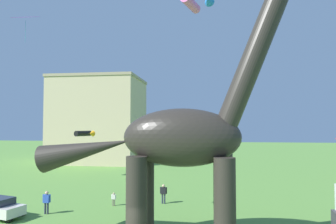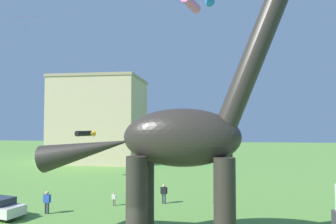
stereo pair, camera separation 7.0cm
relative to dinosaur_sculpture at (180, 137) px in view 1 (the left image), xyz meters
The scene contains 8 objects.
dinosaur_sculpture is the anchor object (origin of this frame).
person_watching_child 11.64m from the dinosaur_sculpture, 130.28° to the left, with size 0.43×0.19×1.14m.
person_near_flyer 13.09m from the dinosaur_sculpture, 157.41° to the left, with size 0.67×0.30×1.79m.
person_vendor_side 10.79m from the dinosaur_sculpture, 104.74° to the left, with size 0.64×0.28×1.71m.
kite_mid_center 26.46m from the dinosaur_sculpture, 124.98° to the left, with size 2.69×2.77×0.79m.
kite_near_low 12.68m from the dinosaur_sculpture, 85.09° to the left, with size 2.75×2.90×0.82m.
kite_far_right 13.83m from the dinosaur_sculpture, behind, with size 1.64×1.22×2.02m.
background_building_block 44.04m from the dinosaur_sculpture, 116.56° to the left, with size 16.23×13.46×16.29m.
Camera 1 is at (4.50, -15.43, 6.98)m, focal length 33.13 mm.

